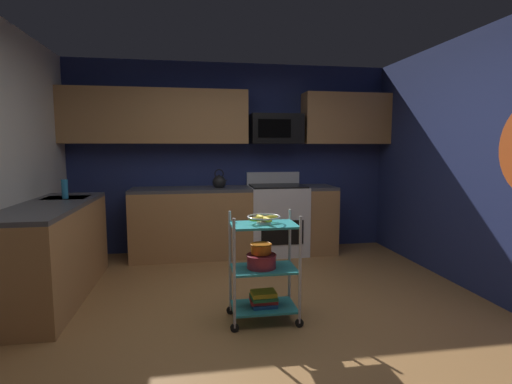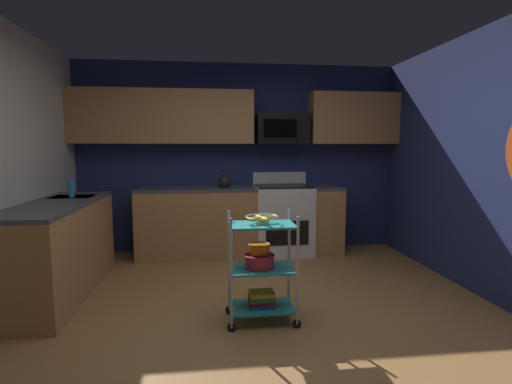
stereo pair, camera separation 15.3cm
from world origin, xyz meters
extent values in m
cube|color=#A87542|center=(0.00, 0.00, -0.02)|extent=(4.40, 4.80, 0.04)
cube|color=navy|center=(0.00, 2.43, 1.30)|extent=(4.52, 0.06, 2.60)
cube|color=#B27F4C|center=(0.00, 2.10, 0.44)|extent=(2.72, 0.60, 0.88)
cube|color=#4C4C51|center=(0.00, 2.10, 0.90)|extent=(2.72, 0.60, 0.04)
cube|color=#B27F4C|center=(-1.90, 0.87, 0.44)|extent=(0.60, 1.86, 0.88)
cube|color=#4C4C51|center=(-1.90, 0.87, 0.90)|extent=(0.60, 1.86, 0.04)
cube|color=#B7BABC|center=(-1.90, 1.35, 0.84)|extent=(0.44, 0.36, 0.16)
cube|color=white|center=(0.58, 2.10, 0.46)|extent=(0.76, 0.64, 0.92)
cube|color=black|center=(0.58, 1.78, 0.35)|extent=(0.56, 0.01, 0.32)
cube|color=white|center=(0.58, 2.39, 1.01)|extent=(0.76, 0.06, 0.18)
cube|color=black|center=(0.58, 2.10, 0.93)|extent=(0.72, 0.60, 0.02)
cube|color=#B27F4C|center=(-1.01, 2.23, 1.85)|extent=(2.38, 0.33, 0.70)
cube|color=#B27F4C|center=(1.59, 2.23, 1.85)|extent=(1.22, 0.33, 0.70)
cube|color=black|center=(0.58, 2.21, 1.70)|extent=(0.70, 0.38, 0.40)
cube|color=black|center=(0.52, 2.02, 1.70)|extent=(0.44, 0.01, 0.24)
cylinder|color=silver|center=(-0.26, -0.12, 0.47)|extent=(0.02, 0.02, 0.88)
cylinder|color=black|center=(-0.26, -0.12, 0.04)|extent=(0.07, 0.02, 0.07)
cylinder|color=silver|center=(0.27, -0.12, 0.47)|extent=(0.02, 0.02, 0.88)
cylinder|color=black|center=(0.27, -0.12, 0.04)|extent=(0.07, 0.02, 0.07)
cylinder|color=silver|center=(-0.26, 0.21, 0.47)|extent=(0.02, 0.02, 0.88)
cylinder|color=black|center=(-0.26, 0.21, 0.04)|extent=(0.07, 0.02, 0.07)
cylinder|color=silver|center=(0.27, 0.21, 0.47)|extent=(0.02, 0.02, 0.88)
cylinder|color=black|center=(0.27, 0.21, 0.04)|extent=(0.07, 0.02, 0.07)
cube|color=teal|center=(0.01, 0.05, 0.12)|extent=(0.53, 0.34, 0.02)
cube|color=teal|center=(0.01, 0.05, 0.45)|extent=(0.53, 0.34, 0.02)
cube|color=teal|center=(0.01, 0.05, 0.82)|extent=(0.53, 0.34, 0.02)
torus|color=silver|center=(0.01, 0.05, 0.89)|extent=(0.27, 0.27, 0.01)
cylinder|color=silver|center=(0.01, 0.05, 0.84)|extent=(0.12, 0.12, 0.02)
ellipsoid|color=yellow|center=(0.06, 0.06, 0.87)|extent=(0.17, 0.09, 0.04)
ellipsoid|color=yellow|center=(-0.01, 0.09, 0.87)|extent=(0.09, 0.17, 0.04)
ellipsoid|color=yellow|center=(-0.04, 0.03, 0.87)|extent=(0.17, 0.09, 0.04)
ellipsoid|color=yellow|center=(0.02, 0.00, 0.87)|extent=(0.09, 0.17, 0.04)
cylinder|color=maroon|center=(-0.01, 0.05, 0.51)|extent=(0.24, 0.24, 0.11)
torus|color=maroon|center=(-0.01, 0.05, 0.57)|extent=(0.25, 0.25, 0.01)
cylinder|color=orange|center=(-0.01, 0.07, 0.61)|extent=(0.17, 0.17, 0.08)
torus|color=orange|center=(-0.01, 0.07, 0.65)|extent=(0.18, 0.18, 0.01)
cube|color=#1E4C8C|center=(0.01, 0.05, 0.14)|extent=(0.21, 0.18, 0.03)
cube|color=#B22626|center=(0.01, 0.05, 0.17)|extent=(0.23, 0.15, 0.03)
cube|color=#26723F|center=(0.01, 0.05, 0.20)|extent=(0.22, 0.19, 0.03)
cube|color=gold|center=(0.01, 0.05, 0.24)|extent=(0.21, 0.16, 0.04)
sphere|color=black|center=(-0.21, 2.10, 0.99)|extent=(0.18, 0.18, 0.18)
sphere|color=black|center=(-0.21, 2.10, 1.08)|extent=(0.03, 0.03, 0.03)
cone|color=black|center=(-0.13, 2.10, 1.01)|extent=(0.09, 0.04, 0.06)
torus|color=black|center=(-0.21, 2.10, 1.10)|extent=(0.12, 0.01, 0.12)
cylinder|color=#2D8CBF|center=(-1.88, 1.26, 1.02)|extent=(0.06, 0.06, 0.20)
camera|label=1|loc=(-0.56, -3.02, 1.46)|focal=27.15mm
camera|label=2|loc=(-0.41, -3.04, 1.46)|focal=27.15mm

